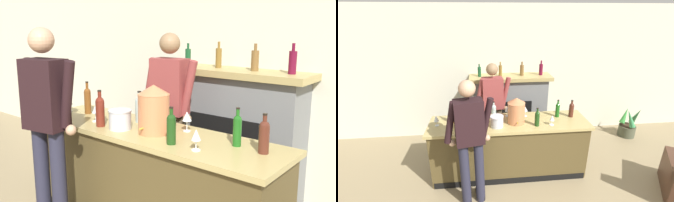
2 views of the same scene
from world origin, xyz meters
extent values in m
cube|color=beige|center=(0.00, 3.84, 1.38)|extent=(12.00, 0.07, 2.75)
cube|color=#4C3E21|center=(-0.14, 2.38, 0.45)|extent=(2.46, 0.62, 0.90)
cube|color=tan|center=(-0.14, 2.38, 0.93)|extent=(2.53, 0.69, 0.04)
cube|color=black|center=(-0.14, 2.06, 0.05)|extent=(2.41, 0.01, 0.10)
cube|color=slate|center=(0.02, 3.59, 0.66)|extent=(1.50, 0.44, 1.31)
cube|color=black|center=(0.02, 3.35, 0.48)|extent=(0.82, 0.02, 0.84)
cube|color=tan|center=(0.02, 3.57, 1.35)|extent=(1.66, 0.52, 0.07)
cylinder|color=#164524|center=(-0.60, 3.57, 1.48)|extent=(0.07, 0.07, 0.19)
cylinder|color=#164524|center=(-0.60, 3.57, 1.61)|extent=(0.03, 0.03, 0.06)
cylinder|color=brown|center=(-0.18, 3.57, 1.49)|extent=(0.07, 0.07, 0.21)
cylinder|color=brown|center=(-0.18, 3.57, 1.63)|extent=(0.03, 0.03, 0.07)
cylinder|color=brown|center=(0.25, 3.57, 1.49)|extent=(0.08, 0.08, 0.21)
cylinder|color=brown|center=(0.25, 3.57, 1.63)|extent=(0.03, 0.03, 0.07)
cylinder|color=#5A0E25|center=(0.64, 3.57, 1.50)|extent=(0.08, 0.08, 0.22)
cylinder|color=#5A0E25|center=(0.64, 3.57, 1.64)|extent=(0.03, 0.03, 0.07)
cube|color=#44291C|center=(2.25, 1.64, 0.27)|extent=(0.63, 0.84, 0.54)
cylinder|color=#474B38|center=(2.61, 3.31, 0.12)|extent=(0.35, 0.35, 0.24)
cylinder|color=#332319|center=(2.61, 3.31, 0.23)|extent=(0.32, 0.32, 0.02)
cone|color=#427F50|center=(2.74, 3.29, 0.48)|extent=(0.16, 0.34, 0.45)
cone|color=#378E3A|center=(2.56, 3.40, 0.45)|extent=(0.27, 0.21, 0.37)
cone|color=#37884E|center=(2.56, 3.20, 0.47)|extent=(0.28, 0.21, 0.41)
cylinder|color=#222231|center=(-0.63, 1.78, 0.49)|extent=(0.13, 0.13, 0.99)
cube|color=black|center=(-0.64, 1.85, 0.04)|extent=(0.14, 0.25, 0.07)
cylinder|color=#222231|center=(-0.83, 1.74, 0.49)|extent=(0.13, 0.13, 0.99)
cube|color=black|center=(-0.84, 1.81, 0.04)|extent=(0.14, 0.25, 0.07)
cube|color=black|center=(-0.73, 1.76, 1.28)|extent=(0.39, 0.28, 0.59)
cylinder|color=black|center=(-0.51, 1.82, 1.30)|extent=(0.20, 0.08, 0.57)
sphere|color=tan|center=(-0.51, 1.84, 1.00)|extent=(0.09, 0.09, 0.09)
cylinder|color=black|center=(-0.96, 1.74, 1.30)|extent=(0.20, 0.08, 0.57)
sphere|color=tan|center=(-0.96, 1.76, 1.00)|extent=(0.09, 0.09, 0.09)
sphere|color=tan|center=(-0.73, 1.76, 1.73)|extent=(0.21, 0.21, 0.21)
cylinder|color=#4D3F2D|center=(-0.47, 2.95, 0.48)|extent=(0.13, 0.13, 0.95)
cube|color=black|center=(-0.47, 2.88, 0.04)|extent=(0.13, 0.25, 0.07)
cylinder|color=#4D3F2D|center=(-0.28, 2.97, 0.48)|extent=(0.13, 0.13, 0.95)
cube|color=black|center=(-0.27, 2.90, 0.04)|extent=(0.13, 0.25, 0.07)
cube|color=brown|center=(-0.37, 2.96, 1.24)|extent=(0.38, 0.26, 0.56)
cylinder|color=brown|center=(-0.60, 2.91, 1.24)|extent=(0.20, 0.08, 0.57)
sphere|color=#8A6B4A|center=(-0.60, 2.89, 0.94)|extent=(0.09, 0.09, 0.09)
cylinder|color=brown|center=(-0.14, 2.97, 1.24)|extent=(0.20, 0.08, 0.57)
sphere|color=#8A6B4A|center=(-0.14, 2.95, 0.94)|extent=(0.09, 0.09, 0.09)
sphere|color=#8A6B4A|center=(-0.37, 2.96, 1.67)|extent=(0.21, 0.21, 0.21)
cylinder|color=#C07348|center=(-0.04, 2.34, 1.12)|extent=(0.27, 0.27, 0.34)
cone|color=#C07348|center=(-0.04, 2.34, 1.32)|extent=(0.27, 0.27, 0.08)
cylinder|color=#B29333|center=(-0.04, 2.19, 1.02)|extent=(0.02, 0.04, 0.02)
cylinder|color=silver|center=(-0.35, 2.24, 1.03)|extent=(0.20, 0.20, 0.16)
cylinder|color=silver|center=(-0.35, 2.24, 1.11)|extent=(0.21, 0.21, 0.01)
cylinder|color=#9EB2AD|center=(-0.38, 2.52, 1.05)|extent=(0.08, 0.08, 0.21)
sphere|color=#9EB2AD|center=(-0.38, 2.52, 1.15)|extent=(0.08, 0.08, 0.08)
cylinder|color=#9EB2AD|center=(-0.38, 2.52, 1.19)|extent=(0.03, 0.03, 0.08)
cylinder|color=black|center=(-0.38, 2.52, 1.24)|extent=(0.04, 0.04, 0.01)
cylinder|color=#4A2117|center=(0.90, 2.47, 1.05)|extent=(0.08, 0.08, 0.20)
sphere|color=#4A2117|center=(0.90, 2.47, 1.15)|extent=(0.07, 0.07, 0.07)
cylinder|color=#4A2117|center=(0.90, 2.47, 1.19)|extent=(0.03, 0.03, 0.08)
cylinder|color=black|center=(0.90, 2.47, 1.23)|extent=(0.03, 0.03, 0.01)
cylinder|color=brown|center=(-1.03, 2.43, 1.06)|extent=(0.07, 0.07, 0.23)
sphere|color=brown|center=(-1.03, 2.43, 1.18)|extent=(0.07, 0.07, 0.07)
cylinder|color=brown|center=(-1.03, 2.43, 1.23)|extent=(0.03, 0.03, 0.09)
cylinder|color=black|center=(-1.03, 2.43, 1.28)|extent=(0.03, 0.03, 0.01)
cylinder|color=#183A12|center=(0.26, 2.21, 1.05)|extent=(0.07, 0.07, 0.20)
sphere|color=#183A12|center=(0.26, 2.21, 1.15)|extent=(0.07, 0.07, 0.07)
cylinder|color=#183A12|center=(0.26, 2.21, 1.19)|extent=(0.03, 0.03, 0.08)
cylinder|color=black|center=(0.26, 2.21, 1.24)|extent=(0.03, 0.03, 0.01)
cylinder|color=#185416|center=(0.67, 2.49, 1.05)|extent=(0.07, 0.07, 0.21)
sphere|color=#185416|center=(0.67, 2.49, 1.15)|extent=(0.06, 0.06, 0.06)
cylinder|color=#185416|center=(0.67, 2.49, 1.19)|extent=(0.03, 0.03, 0.08)
cylinder|color=black|center=(0.67, 2.49, 1.24)|extent=(0.03, 0.03, 0.01)
cylinder|color=maroon|center=(-0.55, 2.19, 1.06)|extent=(0.08, 0.08, 0.23)
sphere|color=maroon|center=(-0.55, 2.19, 1.18)|extent=(0.08, 0.08, 0.08)
cylinder|color=maroon|center=(-0.55, 2.19, 1.22)|extent=(0.03, 0.03, 0.09)
cylinder|color=black|center=(-0.55, 2.19, 1.27)|extent=(0.04, 0.04, 0.01)
cylinder|color=silver|center=(-1.26, 2.37, 0.95)|extent=(0.07, 0.07, 0.01)
cylinder|color=silver|center=(-1.26, 2.37, 0.99)|extent=(0.01, 0.01, 0.07)
cone|color=silver|center=(-1.26, 2.37, 1.07)|extent=(0.08, 0.08, 0.09)
cylinder|color=silver|center=(0.50, 2.20, 0.95)|extent=(0.07, 0.07, 0.01)
cylinder|color=silver|center=(0.50, 2.20, 0.99)|extent=(0.01, 0.01, 0.07)
cone|color=silver|center=(0.50, 2.20, 1.07)|extent=(0.07, 0.07, 0.08)
cylinder|color=silver|center=(0.14, 2.56, 0.95)|extent=(0.07, 0.07, 0.01)
cylinder|color=silver|center=(0.14, 2.56, 1.00)|extent=(0.01, 0.01, 0.09)
cone|color=silver|center=(0.14, 2.56, 1.08)|extent=(0.08, 0.08, 0.08)
cylinder|color=silver|center=(-0.15, 2.59, 0.95)|extent=(0.07, 0.07, 0.01)
cylinder|color=silver|center=(-0.15, 2.59, 1.00)|extent=(0.01, 0.01, 0.09)
cone|color=silver|center=(-0.15, 2.59, 1.09)|extent=(0.08, 0.08, 0.09)
cylinder|color=silver|center=(-0.72, 2.28, 0.95)|extent=(0.07, 0.07, 0.01)
cylinder|color=silver|center=(-0.72, 2.28, 0.99)|extent=(0.01, 0.01, 0.08)
cone|color=silver|center=(-0.72, 2.28, 1.07)|extent=(0.07, 0.07, 0.07)
camera|label=1|loc=(2.00, 0.07, 1.86)|focal=40.00mm
camera|label=2|loc=(-0.53, -0.80, 2.56)|focal=24.00mm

